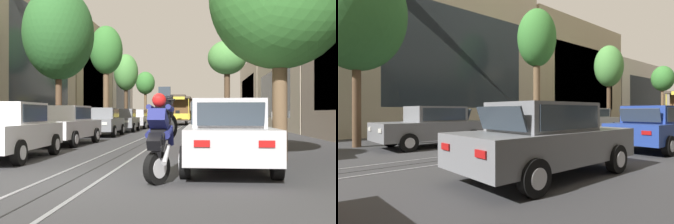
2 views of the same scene
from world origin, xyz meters
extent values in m
plane|color=#38383A|center=(0.00, 23.05, 0.00)|extent=(160.00, 160.00, 0.00)
cube|color=gray|center=(-0.53, 26.81, 0.01)|extent=(0.08, 65.62, 0.01)
cube|color=gray|center=(0.53, 26.81, 0.01)|extent=(0.08, 65.62, 0.01)
cube|color=black|center=(0.00, 26.81, 0.00)|extent=(0.03, 65.62, 0.01)
cube|color=#BCAD93|center=(-10.81, 19.61, 5.38)|extent=(5.13, 14.10, 10.76)
cube|color=#2D3842|center=(-8.27, 19.61, 4.84)|extent=(0.04, 10.08, 6.46)
cube|color=tan|center=(-10.92, 34.01, 5.18)|extent=(5.35, 14.10, 10.35)
cube|color=#2D3842|center=(-8.27, 34.01, 4.66)|extent=(0.04, 10.08, 6.21)
cube|color=beige|center=(-11.12, 48.42, 3.91)|extent=(5.74, 14.10, 7.82)
cube|color=#2D3842|center=(-8.27, 48.42, 3.52)|extent=(0.04, 10.08, 4.69)
cube|color=#BCAD93|center=(10.28, 26.81, 3.17)|extent=(4.07, 18.91, 6.35)
cube|color=#2D3842|center=(8.27, 26.81, 2.86)|extent=(0.04, 13.44, 3.81)
cube|color=#BCAD93|center=(10.68, 46.02, 3.91)|extent=(4.87, 18.91, 7.81)
cube|color=#2D3842|center=(8.27, 46.02, 3.51)|extent=(0.04, 13.44, 4.69)
cube|color=silver|center=(-2.90, 3.49, 0.65)|extent=(1.96, 4.37, 0.66)
cube|color=silver|center=(-2.91, 3.64, 1.28)|extent=(1.55, 2.12, 0.60)
cube|color=#2D3842|center=(-2.95, 4.82, 1.26)|extent=(1.30, 0.25, 0.45)
cube|color=#2D3842|center=(-2.16, 3.67, 1.28)|extent=(0.10, 1.81, 0.47)
cube|color=#B21414|center=(-2.42, 5.67, 0.75)|extent=(0.28, 0.05, 0.12)
cube|color=#B21414|center=(-3.54, 5.63, 0.75)|extent=(0.28, 0.05, 0.12)
cylinder|color=black|center=(-1.97, 2.19, 0.32)|extent=(0.22, 0.65, 0.64)
cylinder|color=silver|center=(-1.86, 2.20, 0.32)|extent=(0.03, 0.35, 0.35)
cylinder|color=black|center=(-2.07, 4.86, 0.32)|extent=(0.22, 0.65, 0.64)
cylinder|color=silver|center=(-1.96, 4.86, 0.32)|extent=(0.03, 0.35, 0.35)
cube|color=silver|center=(-3.07, 8.75, 0.65)|extent=(1.98, 4.37, 0.66)
cube|color=silver|center=(-3.07, 8.90, 1.28)|extent=(1.56, 2.12, 0.60)
cube|color=#2D3842|center=(-3.10, 8.06, 1.26)|extent=(1.34, 0.28, 0.47)
cube|color=#2D3842|center=(-3.02, 10.08, 1.26)|extent=(1.30, 0.25, 0.45)
cube|color=#2D3842|center=(-2.32, 8.86, 1.28)|extent=(0.11, 1.81, 0.47)
cube|color=#2D3842|center=(-3.81, 8.93, 1.28)|extent=(0.11, 1.81, 0.47)
cube|color=white|center=(-2.61, 6.56, 0.75)|extent=(0.28, 0.05, 0.14)
cube|color=#B21414|center=(-2.43, 10.88, 0.75)|extent=(0.28, 0.05, 0.12)
cube|color=white|center=(-3.72, 6.61, 0.75)|extent=(0.28, 0.05, 0.14)
cube|color=#B21414|center=(-3.54, 10.93, 0.75)|extent=(0.28, 0.05, 0.12)
cylinder|color=black|center=(-2.25, 7.38, 0.32)|extent=(0.23, 0.65, 0.64)
cylinder|color=silver|center=(-2.14, 7.37, 0.32)|extent=(0.03, 0.35, 0.35)
cylinder|color=black|center=(-4.01, 7.45, 0.32)|extent=(0.23, 0.65, 0.64)
cylinder|color=silver|center=(-4.12, 7.45, 0.32)|extent=(0.03, 0.35, 0.35)
cylinder|color=black|center=(-2.14, 10.04, 0.32)|extent=(0.23, 0.65, 0.64)
cylinder|color=silver|center=(-2.03, 10.04, 0.32)|extent=(0.03, 0.35, 0.35)
cylinder|color=black|center=(-3.90, 10.11, 0.32)|extent=(0.23, 0.65, 0.64)
cylinder|color=silver|center=(-4.01, 10.12, 0.32)|extent=(0.03, 0.35, 0.35)
cube|color=slate|center=(-3.07, 15.06, 0.65)|extent=(1.95, 4.36, 0.66)
cube|color=slate|center=(-3.08, 15.21, 1.28)|extent=(1.55, 2.11, 0.60)
cube|color=#2D3842|center=(-3.05, 14.37, 1.26)|extent=(1.34, 0.27, 0.47)
cube|color=#2D3842|center=(-3.12, 16.39, 1.26)|extent=(1.30, 0.24, 0.45)
cube|color=#2D3842|center=(-2.33, 15.23, 1.28)|extent=(0.09, 1.81, 0.47)
cube|color=#2D3842|center=(-3.82, 15.18, 1.28)|extent=(0.09, 1.81, 0.47)
cube|color=white|center=(-2.44, 12.92, 0.75)|extent=(0.28, 0.05, 0.14)
cube|color=#B21414|center=(-2.59, 17.24, 0.75)|extent=(0.28, 0.05, 0.12)
cube|color=white|center=(-3.55, 12.88, 0.75)|extent=(0.28, 0.05, 0.14)
cube|color=#B21414|center=(-3.70, 17.20, 0.75)|extent=(0.28, 0.05, 0.12)
cylinder|color=black|center=(-2.15, 13.76, 0.32)|extent=(0.22, 0.65, 0.64)
cylinder|color=silver|center=(-2.04, 13.76, 0.32)|extent=(0.03, 0.35, 0.35)
cylinder|color=black|center=(-3.90, 13.70, 0.32)|extent=(0.22, 0.65, 0.64)
cylinder|color=silver|center=(-4.01, 13.69, 0.32)|extent=(0.03, 0.35, 0.35)
cylinder|color=black|center=(-2.24, 16.42, 0.32)|extent=(0.22, 0.65, 0.64)
cylinder|color=silver|center=(-2.13, 16.42, 0.32)|extent=(0.03, 0.35, 0.35)
cylinder|color=black|center=(-4.00, 16.36, 0.32)|extent=(0.22, 0.65, 0.64)
cylinder|color=silver|center=(-4.11, 16.36, 0.32)|extent=(0.03, 0.35, 0.35)
cube|color=slate|center=(-2.97, 20.62, 0.65)|extent=(1.95, 4.36, 0.66)
cube|color=slate|center=(-2.98, 20.77, 1.28)|extent=(1.55, 2.11, 0.60)
cube|color=#2D3842|center=(-2.95, 19.94, 1.26)|extent=(1.34, 0.27, 0.47)
cube|color=#2D3842|center=(-3.02, 21.95, 1.26)|extent=(1.30, 0.24, 0.45)
cube|color=#2D3842|center=(-2.23, 20.80, 1.28)|extent=(0.09, 1.81, 0.47)
cube|color=#2D3842|center=(-3.73, 20.75, 1.28)|extent=(0.09, 1.81, 0.47)
cube|color=white|center=(-2.34, 18.48, 0.75)|extent=(0.28, 0.05, 0.14)
cube|color=#B21414|center=(-2.49, 22.80, 0.75)|extent=(0.28, 0.05, 0.12)
cube|color=white|center=(-3.46, 18.44, 0.75)|extent=(0.28, 0.05, 0.14)
cube|color=#B21414|center=(-3.61, 22.76, 0.75)|extent=(0.28, 0.05, 0.12)
cylinder|color=black|center=(-2.05, 19.32, 0.32)|extent=(0.22, 0.65, 0.64)
cylinder|color=silver|center=(-1.94, 19.33, 0.32)|extent=(0.03, 0.35, 0.35)
cylinder|color=black|center=(-3.81, 19.26, 0.32)|extent=(0.22, 0.65, 0.64)
cylinder|color=silver|center=(-3.92, 19.26, 0.32)|extent=(0.03, 0.35, 0.35)
cylinder|color=black|center=(-2.14, 21.99, 0.32)|extent=(0.22, 0.65, 0.64)
cylinder|color=silver|center=(-2.03, 21.99, 0.32)|extent=(0.03, 0.35, 0.35)
cylinder|color=black|center=(-3.90, 21.92, 0.32)|extent=(0.22, 0.65, 0.64)
cylinder|color=silver|center=(-4.01, 21.92, 0.32)|extent=(0.03, 0.35, 0.35)
cube|color=#B7B7BC|center=(-2.95, 26.16, 0.65)|extent=(1.83, 4.31, 0.66)
cube|color=#B7B7BC|center=(-2.94, 26.31, 1.28)|extent=(1.49, 2.08, 0.60)
cube|color=#2D3842|center=(-2.95, 25.47, 1.26)|extent=(1.33, 0.23, 0.47)
cube|color=#2D3842|center=(-2.94, 27.50, 1.26)|extent=(1.30, 0.21, 0.45)
cube|color=#2D3842|center=(-2.20, 26.31, 1.28)|extent=(0.04, 1.81, 0.47)
cube|color=#2D3842|center=(-3.69, 26.32, 1.28)|extent=(0.04, 1.81, 0.47)
cube|color=white|center=(-2.40, 24.00, 0.75)|extent=(0.28, 0.04, 0.14)
cube|color=#B21414|center=(-2.37, 28.32, 0.75)|extent=(0.28, 0.04, 0.12)
cube|color=white|center=(-3.52, 24.01, 0.75)|extent=(0.28, 0.04, 0.14)
cube|color=#B21414|center=(-3.49, 28.33, 0.75)|extent=(0.28, 0.04, 0.12)
cylinder|color=black|center=(-2.08, 24.82, 0.32)|extent=(0.20, 0.64, 0.64)
cylinder|color=silver|center=(-1.97, 24.82, 0.32)|extent=(0.02, 0.35, 0.35)
cylinder|color=black|center=(-3.84, 24.84, 0.32)|extent=(0.20, 0.64, 0.64)
cylinder|color=silver|center=(-3.95, 24.84, 0.32)|extent=(0.02, 0.35, 0.35)
cylinder|color=black|center=(-2.06, 27.49, 0.32)|extent=(0.20, 0.64, 0.64)
cylinder|color=silver|center=(-1.95, 27.49, 0.32)|extent=(0.02, 0.35, 0.35)
cylinder|color=black|center=(-3.81, 27.50, 0.32)|extent=(0.20, 0.64, 0.64)
cylinder|color=silver|center=(-3.92, 27.50, 0.32)|extent=(0.02, 0.35, 0.35)
cube|color=#B7B7BC|center=(3.01, 1.90, 0.65)|extent=(1.82, 4.31, 0.66)
cube|color=#B7B7BC|center=(3.01, 1.75, 1.28)|extent=(1.48, 2.07, 0.60)
cube|color=#2D3842|center=(3.01, 2.59, 1.26)|extent=(1.33, 0.23, 0.47)
cube|color=#2D3842|center=(3.02, 0.57, 1.26)|extent=(1.30, 0.20, 0.45)
cube|color=#2D3842|center=(2.26, 1.75, 1.28)|extent=(0.04, 1.81, 0.47)
cube|color=#2D3842|center=(3.76, 1.75, 1.28)|extent=(0.04, 1.81, 0.47)
cube|color=white|center=(2.45, 4.06, 0.75)|extent=(0.28, 0.04, 0.14)
cube|color=#B21414|center=(2.46, -0.26, 0.75)|extent=(0.28, 0.04, 0.12)
cube|color=white|center=(3.56, 4.06, 0.75)|extent=(0.28, 0.04, 0.14)
cube|color=#B21414|center=(3.58, -0.26, 0.75)|extent=(0.28, 0.04, 0.12)
cylinder|color=black|center=(2.13, 3.23, 0.32)|extent=(0.20, 0.64, 0.64)
cylinder|color=silver|center=(2.02, 3.23, 0.32)|extent=(0.02, 0.35, 0.35)
cylinder|color=black|center=(3.89, 3.23, 0.32)|extent=(0.20, 0.64, 0.64)
cylinder|color=silver|center=(4.00, 3.23, 0.32)|extent=(0.02, 0.35, 0.35)
cylinder|color=black|center=(2.14, 0.56, 0.32)|extent=(0.20, 0.64, 0.64)
cylinder|color=silver|center=(2.03, 0.56, 0.32)|extent=(0.02, 0.35, 0.35)
cylinder|color=black|center=(3.90, 0.57, 0.32)|extent=(0.20, 0.64, 0.64)
cylinder|color=silver|center=(4.01, 0.57, 0.32)|extent=(0.02, 0.35, 0.35)
cube|color=red|center=(3.01, 8.16, 0.65)|extent=(1.94, 4.36, 0.66)
cube|color=red|center=(3.02, 8.01, 1.28)|extent=(1.54, 2.11, 0.60)
cube|color=#2D3842|center=(2.99, 8.84, 1.26)|extent=(1.34, 0.26, 0.47)
cube|color=#2D3842|center=(3.06, 6.82, 1.26)|extent=(1.30, 0.24, 0.45)
cube|color=#2D3842|center=(2.27, 7.98, 1.28)|extent=(0.09, 1.81, 0.47)
cube|color=#2D3842|center=(3.77, 8.03, 1.28)|extent=(0.09, 1.81, 0.47)
cube|color=white|center=(2.38, 10.30, 0.75)|extent=(0.28, 0.05, 0.14)
cube|color=#B21414|center=(2.53, 5.98, 0.75)|extent=(0.28, 0.05, 0.12)
cube|color=white|center=(3.50, 10.33, 0.75)|extent=(0.28, 0.05, 0.14)
cube|color=#B21414|center=(3.64, 6.02, 0.75)|extent=(0.28, 0.05, 0.12)
cylinder|color=black|center=(2.09, 9.46, 0.32)|extent=(0.22, 0.65, 0.64)
cylinder|color=silver|center=(1.98, 9.46, 0.32)|extent=(0.03, 0.35, 0.35)
cylinder|color=black|center=(3.85, 9.52, 0.32)|extent=(0.22, 0.65, 0.64)
cylinder|color=silver|center=(3.96, 9.52, 0.32)|extent=(0.03, 0.35, 0.35)
cylinder|color=black|center=(2.18, 6.80, 0.32)|extent=(0.22, 0.65, 0.64)
cylinder|color=silver|center=(2.07, 6.79, 0.32)|extent=(0.03, 0.35, 0.35)
cylinder|color=black|center=(3.94, 6.85, 0.32)|extent=(0.22, 0.65, 0.64)
cylinder|color=silver|center=(4.05, 6.86, 0.32)|extent=(0.03, 0.35, 0.35)
cube|color=slate|center=(3.08, 14.84, 0.65)|extent=(1.82, 4.31, 0.66)
cube|color=slate|center=(3.08, 14.69, 1.28)|extent=(1.49, 2.07, 0.60)
cube|color=#2D3842|center=(3.08, 15.53, 1.26)|extent=(1.33, 0.23, 0.47)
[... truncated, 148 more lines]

